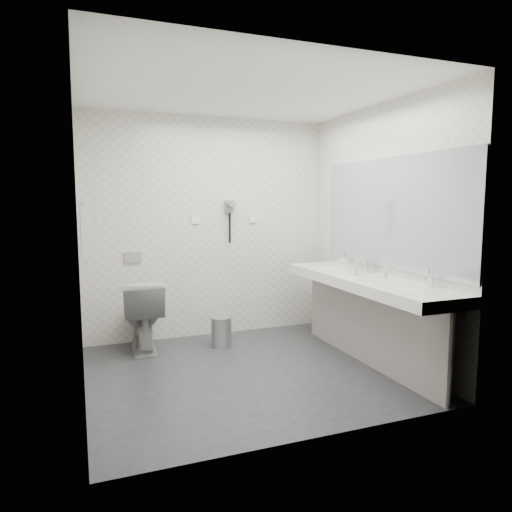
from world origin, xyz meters
name	(u,v)px	position (x,y,z in m)	size (l,w,h in m)	color
floor	(247,372)	(0.00, 0.00, 0.00)	(2.80, 2.80, 0.00)	#2F2F34
ceiling	(246,91)	(0.00, 0.00, 2.50)	(2.80, 2.80, 0.00)	white
wall_back	(208,228)	(0.00, 1.30, 1.25)	(2.80, 2.80, 0.00)	silver
wall_front	(316,251)	(0.00, -1.30, 1.25)	(2.80, 2.80, 0.00)	silver
wall_left	(78,241)	(-1.40, 0.00, 1.25)	(2.60, 2.60, 0.00)	silver
wall_right	(378,232)	(1.40, 0.00, 1.25)	(2.60, 2.60, 0.00)	silver
vanity_counter	(365,282)	(1.12, -0.20, 0.80)	(0.55, 2.20, 0.10)	white
vanity_panel	(366,325)	(1.15, -0.20, 0.38)	(0.03, 2.15, 0.75)	gray
vanity_post_near	(449,359)	(1.18, -1.24, 0.38)	(0.06, 0.06, 0.75)	silver
vanity_post_far	(317,303)	(1.18, 0.84, 0.38)	(0.06, 0.06, 0.75)	silver
mirror	(390,213)	(1.39, -0.20, 1.45)	(0.02, 2.20, 1.05)	#B2BCC6
basin_near	(411,290)	(1.12, -0.85, 0.83)	(0.40, 0.31, 0.05)	white
basin_far	(330,269)	(1.12, 0.45, 0.83)	(0.40, 0.31, 0.05)	white
faucet_near	(431,278)	(1.32, -0.85, 0.92)	(0.04, 0.04, 0.15)	silver
faucet_far	(346,260)	(1.32, 0.45, 0.92)	(0.04, 0.04, 0.15)	silver
soap_bottle_a	(354,269)	(1.08, -0.08, 0.91)	(0.05, 0.05, 0.11)	silver
soap_bottle_b	(354,268)	(1.14, 0.03, 0.90)	(0.08, 0.08, 0.10)	silver
soap_bottle_c	(385,271)	(1.26, -0.31, 0.91)	(0.05, 0.05, 0.13)	silver
glass_left	(370,266)	(1.31, 0.01, 0.91)	(0.07, 0.07, 0.12)	silver
glass_right	(362,266)	(1.30, 0.11, 0.90)	(0.06, 0.06, 0.11)	silver
toilet	(142,314)	(-0.80, 1.01, 0.37)	(0.42, 0.74, 0.75)	white
flush_plate	(133,258)	(-0.85, 1.29, 0.95)	(0.18, 0.02, 0.12)	#B2B5BA
pedal_bin	(221,333)	(0.00, 0.79, 0.15)	(0.22, 0.22, 0.31)	#B2B5BA
bin_lid	(221,318)	(0.00, 0.79, 0.32)	(0.22, 0.22, 0.01)	#B2B5BA
towel_rail	(82,202)	(-1.35, 0.55, 1.55)	(0.02, 0.02, 0.62)	silver
towel_near	(85,228)	(-1.34, 0.41, 1.33)	(0.07, 0.24, 0.48)	white
towel_far	(84,226)	(-1.34, 0.69, 1.33)	(0.07, 0.24, 0.48)	white
dryer_cradle	(229,206)	(0.25, 1.27, 1.50)	(0.10, 0.04, 0.14)	gray
dryer_barrel	(231,204)	(0.25, 1.20, 1.53)	(0.08, 0.08, 0.14)	gray
dryer_cord	(230,228)	(0.25, 1.26, 1.25)	(0.02, 0.02, 0.35)	black
switch_plate_a	(195,220)	(-0.15, 1.29, 1.35)	(0.09, 0.02, 0.09)	white
switch_plate_b	(253,219)	(0.55, 1.29, 1.35)	(0.09, 0.02, 0.09)	white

